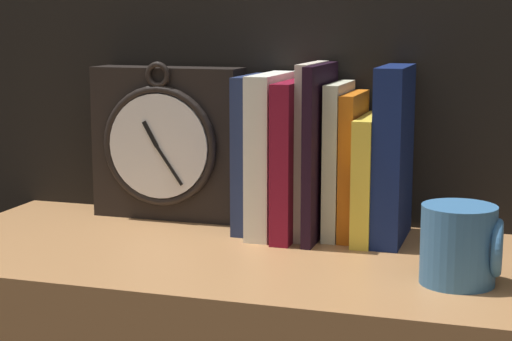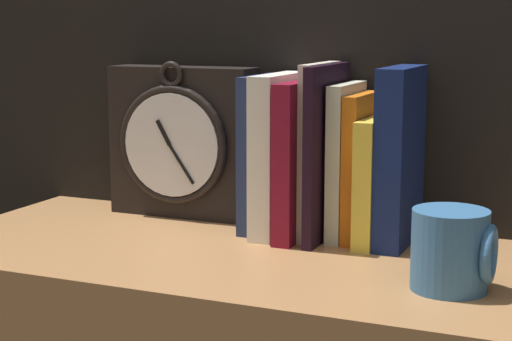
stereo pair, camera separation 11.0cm
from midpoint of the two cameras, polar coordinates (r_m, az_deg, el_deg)
clock at (r=1.31m, az=-2.58°, el=1.90°), size 0.23×0.07×0.24m
book_slot0_navy at (r=1.23m, az=2.98°, el=1.17°), size 0.03×0.12×0.22m
book_slot1_white at (r=1.20m, az=4.14°, el=1.08°), size 0.03×0.15×0.23m
book_slot2_maroon at (r=1.19m, az=5.66°, el=0.74°), size 0.03×0.16×0.22m
book_slot3_cream at (r=1.19m, az=6.86°, el=1.34°), size 0.02×0.13×0.24m
book_slot4_black at (r=1.18m, az=7.40°, el=1.18°), size 0.01×0.16×0.24m
book_slot5_cream at (r=1.19m, az=8.65°, el=0.61°), size 0.02×0.12×0.21m
book_slot6_orange at (r=1.19m, az=9.63°, el=0.23°), size 0.02×0.12×0.20m
book_slot7_yellow at (r=1.18m, az=10.65°, el=-0.65°), size 0.03×0.14×0.17m
book_slot8_navy at (r=1.16m, az=12.25°, el=0.90°), size 0.04×0.14×0.24m
mug at (r=0.99m, az=16.10°, el=-5.18°), size 0.09×0.09×0.09m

